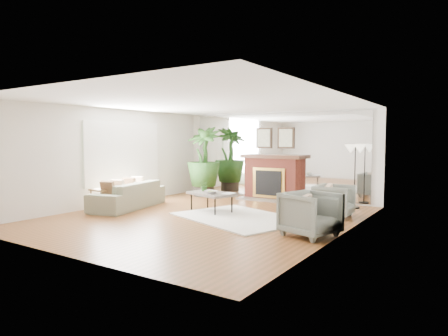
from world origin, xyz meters
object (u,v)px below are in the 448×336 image
Objects in this scene: armchair_front at (311,214)px; potted_ficus at (204,159)px; coffee_table at (211,194)px; floor_lamp at (355,154)px; side_table at (103,192)px; armchair_back at (334,201)px; fireplace at (272,176)px; sofa at (128,195)px.

armchair_front is 0.41× the size of potted_ficus.
coffee_table is 2.83m from potted_ficus.
side_table is at bearing -143.11° from floor_lamp.
floor_lamp reaches higher than side_table.
floor_lamp is at bearing 41.66° from coffee_table.
potted_ficus is at bearing 81.86° from side_table.
potted_ficus reaches higher than armchair_back.
floor_lamp is (2.67, 2.38, 0.93)m from coffee_table.
coffee_table is at bearing -95.50° from fireplace.
coffee_table is 3.69m from floor_lamp.
armchair_front is at bearing -19.17° from coffee_table.
side_table is (-2.50, -3.96, -0.21)m from fireplace.
armchair_back is at bearing -92.53° from floor_lamp.
armchair_back is (2.35, -1.68, -0.30)m from fireplace.
potted_ficus is at bearing 72.98° from armchair_front.
floor_lamp is (4.42, 0.27, 0.23)m from potted_ficus.
side_table is at bearing 113.18° from armchair_back.
sofa is at bearing -96.14° from potted_ficus.
armchair_front is 1.62× the size of side_table.
armchair_front is 0.55× the size of floor_lamp.
potted_ficus reaches higher than fireplace.
potted_ficus is at bearing -164.79° from fireplace.
floor_lamp reaches higher than coffee_table.
fireplace is 4.46m from armchair_front.
armchair_front is (0.22, -1.96, 0.03)m from armchair_back.
armchair_back reaches higher than coffee_table.
floor_lamp is (4.91, 3.69, 0.90)m from side_table.
sofa is at bearing -147.12° from floor_lamp.
fireplace is 0.92× the size of sofa.
side_table is 0.25× the size of potted_ficus.
potted_ficus is at bearing 160.69° from sofa.
fireplace reaches higher than coffee_table.
fireplace is at bearing 52.46° from armchair_back.
coffee_table is at bearing 87.82° from armchair_front.
armchair_front is at bearing 3.70° from side_table.
fireplace reaches higher than armchair_back.
armchair_back is at bearing -14.52° from potted_ficus.
potted_ficus is (0.30, 2.79, 0.79)m from sofa.
sofa is 2.91m from potted_ficus.
fireplace is at bearing 132.11° from sofa.
floor_lamp is (-0.16, 3.36, 0.96)m from armchair_front.
armchair_back is at bearing 20.54° from coffee_table.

